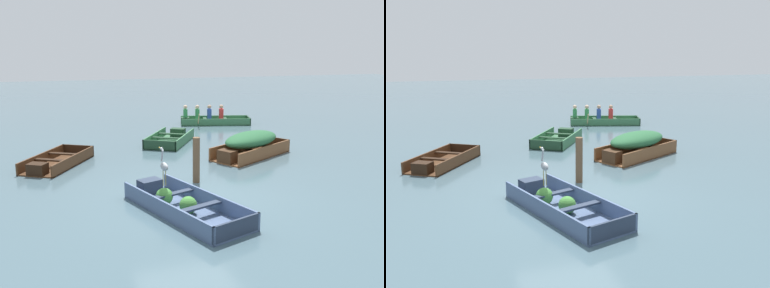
# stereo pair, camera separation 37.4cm
# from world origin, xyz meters

# --- Properties ---
(ground_plane) EXTENTS (80.00, 80.00, 0.00)m
(ground_plane) POSITION_xyz_m (0.00, 0.00, 0.00)
(ground_plane) COLOR #47606B
(dinghy_slate_blue_foreground) EXTENTS (2.11, 3.42, 0.42)m
(dinghy_slate_blue_foreground) POSITION_xyz_m (-0.52, -0.83, 0.15)
(dinghy_slate_blue_foreground) COLOR #475B7F
(dinghy_slate_blue_foreground) RESTS_ON ground
(skiff_dark_varnish_near_moored) EXTENTS (2.24, 2.73, 0.34)m
(skiff_dark_varnish_near_moored) POSITION_xyz_m (-2.95, 3.70, 0.12)
(skiff_dark_varnish_near_moored) COLOR #4C2D19
(skiff_dark_varnish_near_moored) RESTS_ON ground
(skiff_wooden_brown_mid_moored) EXTENTS (3.03, 2.37, 0.80)m
(skiff_wooden_brown_mid_moored) POSITION_xyz_m (3.00, 2.97, 0.47)
(skiff_wooden_brown_mid_moored) COLOR brown
(skiff_wooden_brown_mid_moored) RESTS_ON ground
(skiff_green_outer_moored) EXTENTS (2.39, 2.81, 0.35)m
(skiff_green_outer_moored) POSITION_xyz_m (1.16, 5.85, 0.12)
(skiff_green_outer_moored) COLOR #387047
(skiff_green_outer_moored) RESTS_ON ground
(rowboat_green_with_crew) EXTENTS (3.30, 2.24, 0.89)m
(rowboat_green_with_crew) POSITION_xyz_m (3.92, 9.08, 0.22)
(rowboat_green_with_crew) COLOR #387047
(rowboat_green_with_crew) RESTS_ON ground
(heron_on_dinghy) EXTENTS (0.18, 0.46, 0.84)m
(heron_on_dinghy) POSITION_xyz_m (-0.72, -0.32, 0.89)
(heron_on_dinghy) COLOR olive
(heron_on_dinghy) RESTS_ON dinghy_slate_blue_foreground
(mooring_post) EXTENTS (0.18, 0.18, 1.18)m
(mooring_post) POSITION_xyz_m (0.46, 0.95, 0.59)
(mooring_post) COLOR brown
(mooring_post) RESTS_ON ground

